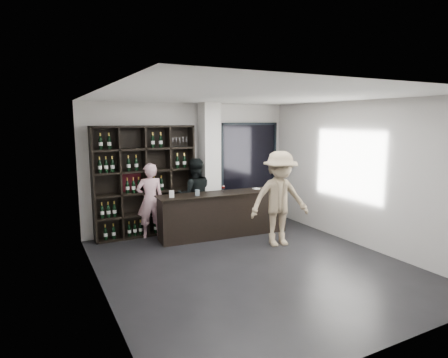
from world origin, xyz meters
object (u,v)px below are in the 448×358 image
tasting_counter (224,214)px  wine_shelf (145,181)px  taster_black (194,195)px  customer (280,199)px  taster_pink (150,200)px

tasting_counter → wine_shelf: bearing=155.8°
taster_black → customer: 2.01m
customer → taster_pink: bearing=152.4°
taster_black → customer: (1.15, -1.65, 0.12)m
tasting_counter → customer: 1.36m
wine_shelf → taster_black: bearing=-12.7°
wine_shelf → tasting_counter: wine_shelf is taller
wine_shelf → tasting_counter: bearing=-28.5°
taster_pink → tasting_counter: bearing=161.7°
wine_shelf → taster_black: 1.14m
wine_shelf → taster_black: wine_shelf is taller
taster_pink → customer: bearing=147.2°
customer → wine_shelf: bearing=150.5°
taster_black → customer: size_ratio=0.88×
taster_pink → customer: size_ratio=0.84×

